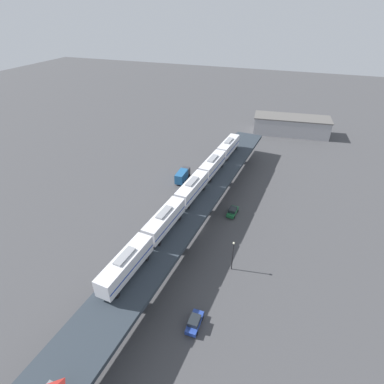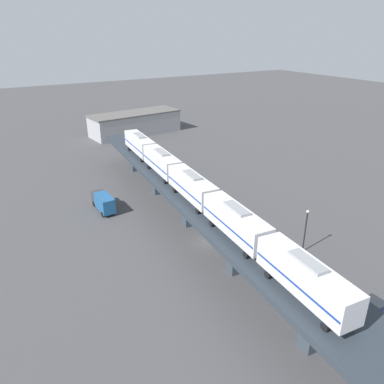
{
  "view_description": "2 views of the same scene",
  "coord_description": "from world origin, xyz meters",
  "px_view_note": "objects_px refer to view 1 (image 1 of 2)",
  "views": [
    {
      "loc": [
        17.85,
        -51.06,
        44.17
      ],
      "look_at": [
        -1.2,
        2.33,
        8.09
      ],
      "focal_mm": 28.0,
      "sensor_mm": 36.0,
      "label": 1
    },
    {
      "loc": [
        -27.74,
        -42.72,
        30.91
      ],
      "look_at": [
        -1.2,
        2.33,
        8.09
      ],
      "focal_mm": 35.0,
      "sensor_mm": 36.0,
      "label": 2
    }
  ],
  "objects_px": {
    "subway_train": "(192,188)",
    "delivery_truck": "(183,175)",
    "street_car_blue": "(195,322)",
    "street_lamp": "(233,254)",
    "warehouse_building": "(291,125)",
    "street_car_green": "(233,211)"
  },
  "relations": [
    {
      "from": "subway_train",
      "to": "street_car_blue",
      "type": "relative_size",
      "value": 14.18
    },
    {
      "from": "street_car_blue",
      "to": "warehouse_building",
      "type": "height_order",
      "value": "warehouse_building"
    },
    {
      "from": "subway_train",
      "to": "warehouse_building",
      "type": "height_order",
      "value": "subway_train"
    },
    {
      "from": "street_car_green",
      "to": "street_lamp",
      "type": "height_order",
      "value": "street_lamp"
    },
    {
      "from": "delivery_truck",
      "to": "warehouse_building",
      "type": "bearing_deg",
      "value": 61.35
    },
    {
      "from": "delivery_truck",
      "to": "warehouse_building",
      "type": "height_order",
      "value": "warehouse_building"
    },
    {
      "from": "street_car_green",
      "to": "street_car_blue",
      "type": "bearing_deg",
      "value": -87.99
    },
    {
      "from": "street_car_blue",
      "to": "warehouse_building",
      "type": "xyz_separation_m",
      "value": [
        8.05,
        91.59,
        2.47
      ]
    },
    {
      "from": "delivery_truck",
      "to": "warehouse_building",
      "type": "distance_m",
      "value": 55.65
    },
    {
      "from": "street_car_green",
      "to": "delivery_truck",
      "type": "xyz_separation_m",
      "value": [
        -17.52,
        11.36,
        0.82
      ]
    },
    {
      "from": "street_car_green",
      "to": "street_lamp",
      "type": "distance_m",
      "value": 18.21
    },
    {
      "from": "subway_train",
      "to": "delivery_truck",
      "type": "height_order",
      "value": "subway_train"
    },
    {
      "from": "street_car_blue",
      "to": "subway_train",
      "type": "bearing_deg",
      "value": 110.48
    },
    {
      "from": "street_car_green",
      "to": "delivery_truck",
      "type": "height_order",
      "value": "delivery_truck"
    },
    {
      "from": "street_car_blue",
      "to": "delivery_truck",
      "type": "distance_m",
      "value": 46.66
    },
    {
      "from": "street_car_green",
      "to": "subway_train",
      "type": "bearing_deg",
      "value": -146.75
    },
    {
      "from": "subway_train",
      "to": "street_lamp",
      "type": "xyz_separation_m",
      "value": [
        12.43,
        -11.9,
        -5.03
      ]
    },
    {
      "from": "subway_train",
      "to": "street_car_green",
      "type": "height_order",
      "value": "subway_train"
    },
    {
      "from": "subway_train",
      "to": "street_lamp",
      "type": "bearing_deg",
      "value": -43.76
    },
    {
      "from": "street_car_green",
      "to": "street_car_blue",
      "type": "height_order",
      "value": "same"
    },
    {
      "from": "subway_train",
      "to": "warehouse_building",
      "type": "distance_m",
      "value": 68.36
    },
    {
      "from": "subway_train",
      "to": "delivery_truck",
      "type": "xyz_separation_m",
      "value": [
        -8.98,
        16.96,
        -7.37
      ]
    }
  ]
}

